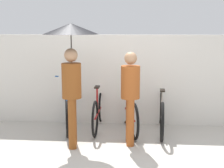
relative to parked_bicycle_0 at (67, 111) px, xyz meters
The scene contains 8 objects.
ground_plane 1.88m from the parked_bicycle_0, 59.78° to the right, with size 30.00×30.00×0.00m, color #B7B2A8.
back_wall 1.19m from the parked_bicycle_0, 27.15° to the left, with size 9.86×0.12×1.86m.
parked_bicycle_0 is the anchor object (origin of this frame).
parked_bicycle_1 0.62m from the parked_bicycle_0, ahead, with size 0.44×1.65×1.11m.
parked_bicycle_2 1.24m from the parked_bicycle_0, ahead, with size 0.51×1.64×1.02m.
parked_bicycle_3 1.86m from the parked_bicycle_0, ahead, with size 0.44×1.77×1.04m.
pedestrian_leading 1.52m from the parked_bicycle_0, 70.87° to the right, with size 0.92×0.92×2.07m.
pedestrian_center 1.57m from the parked_bicycle_0, 29.85° to the right, with size 0.32×0.32×1.60m.
Camera 1 is at (0.43, -4.29, 2.00)m, focal length 50.00 mm.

